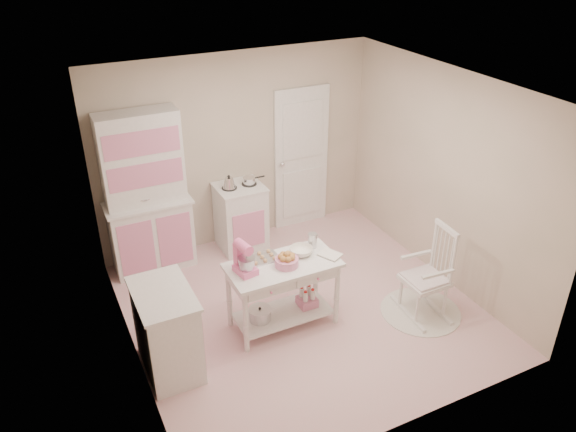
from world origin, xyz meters
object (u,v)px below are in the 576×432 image
at_px(hutch, 146,194).
at_px(base_cabinet, 167,331).
at_px(work_table, 283,294).
at_px(stand_mixer, 245,259).
at_px(bread_basket, 287,262).
at_px(stove, 241,217).
at_px(rocking_chair, 426,272).

xyz_separation_m(hutch, base_cabinet, (-0.33, -1.91, -0.58)).
distance_m(work_table, stand_mixer, 0.71).
bearing_deg(work_table, base_cabinet, -175.38).
bearing_deg(bread_basket, stove, 83.87).
relative_size(work_table, bread_basket, 4.80).
bearing_deg(bread_basket, work_table, 111.80).
bearing_deg(hutch, rocking_chair, -42.88).
xyz_separation_m(work_table, bread_basket, (0.02, -0.05, 0.45)).
bearing_deg(stand_mixer, rocking_chair, -26.21).
bearing_deg(stand_mixer, bread_basket, -19.72).
relative_size(hutch, rocking_chair, 1.89).
bearing_deg(stand_mixer, hutch, 96.91).
distance_m(stove, bread_basket, 1.86).
height_order(stove, stand_mixer, stand_mixer).
distance_m(stove, work_table, 1.77).
relative_size(stove, base_cabinet, 1.00).
bearing_deg(base_cabinet, bread_basket, 2.42).
distance_m(base_cabinet, rocking_chair, 2.87).
xyz_separation_m(hutch, bread_basket, (1.01, -1.86, -0.19)).
xyz_separation_m(rocking_chair, bread_basket, (-1.50, 0.47, 0.30)).
height_order(rocking_chair, bread_basket, rocking_chair).
relative_size(base_cabinet, stand_mixer, 2.71).
xyz_separation_m(stove, rocking_chair, (1.30, -2.27, 0.09)).
distance_m(hutch, stand_mixer, 1.87).
distance_m(base_cabinet, stand_mixer, 1.04).
xyz_separation_m(stove, work_table, (-0.21, -1.76, -0.06)).
bearing_deg(rocking_chair, bread_basket, 167.14).
distance_m(stand_mixer, bread_basket, 0.46).
distance_m(rocking_chair, work_table, 1.61).
relative_size(rocking_chair, stand_mixer, 3.24).
relative_size(rocking_chair, work_table, 0.92).
bearing_deg(stove, rocking_chair, -60.20).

